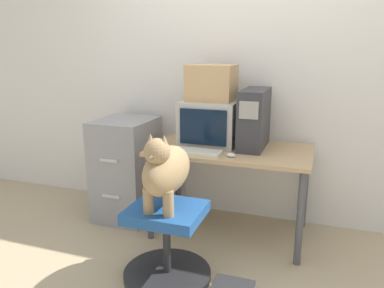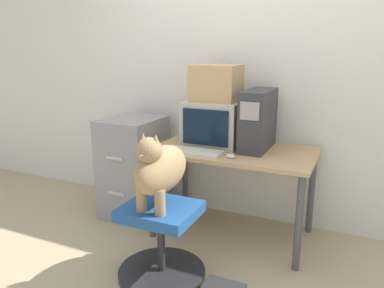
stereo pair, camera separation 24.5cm
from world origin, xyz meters
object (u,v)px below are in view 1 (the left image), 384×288
office_chair (167,244)px  cardboard_box (212,83)px  pc_tower (254,119)px  filing_cabinet (127,168)px  crt_monitor (211,122)px  dog (166,169)px  keyboard (193,151)px

office_chair → cardboard_box: size_ratio=1.61×
pc_tower → filing_cabinet: 1.19m
office_chair → crt_monitor: bearing=87.3°
pc_tower → dog: 0.93m
keyboard → office_chair: bearing=-90.0°
cardboard_box → keyboard: bearing=-96.5°
dog → cardboard_box: size_ratio=1.42×
pc_tower → office_chair: (-0.39, -0.82, -0.69)m
pc_tower → keyboard: size_ratio=1.13×
dog → filing_cabinet: dog is taller
crt_monitor → pc_tower: size_ratio=0.93×
filing_cabinet → cardboard_box: cardboard_box is taller
crt_monitor → filing_cabinet: bearing=-173.7°
dog → cardboard_box: bearing=87.3°
pc_tower → filing_cabinet: size_ratio=0.55×
office_chair → dog: 0.50m
pc_tower → office_chair: bearing=-115.0°
cardboard_box → office_chair: bearing=-92.7°
pc_tower → office_chair: 1.14m
crt_monitor → cardboard_box: size_ratio=1.25×
keyboard → office_chair: 0.70m
dog → filing_cabinet: size_ratio=0.58×
pc_tower → cardboard_box: size_ratio=1.34×
office_chair → dog: dog is taller
crt_monitor → keyboard: crt_monitor is taller
crt_monitor → pc_tower: 0.35m
office_chair → dog: bearing=90.0°
dog → crt_monitor: bearing=87.3°
keyboard → cardboard_box: 0.58m
filing_cabinet → keyboard: bearing=-20.0°
pc_tower → cardboard_box: bearing=177.4°
keyboard → pc_tower: bearing=40.0°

